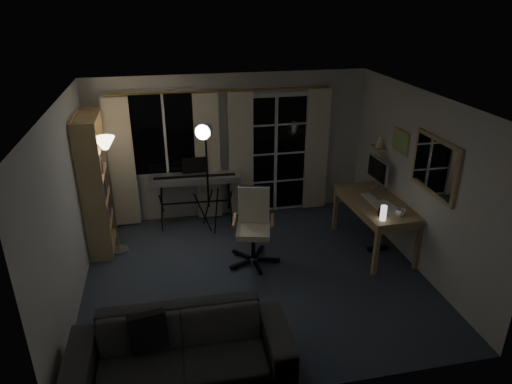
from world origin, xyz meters
The scene contains 17 objects.
floor centered at (0.00, 0.00, -0.01)m, with size 4.50×4.00×0.02m, color #323C49.
window centered at (-1.05, 1.97, 1.50)m, with size 1.20×0.08×1.40m.
french_door centered at (0.75, 1.97, 1.03)m, with size 1.32×0.09×2.11m.
curtains centered at (-0.14, 1.88, 1.09)m, with size 3.60×0.07×2.13m.
bookshelf centered at (-2.13, 1.25, 0.96)m, with size 0.35×0.95×2.02m.
torchiere_lamp centered at (-1.85, 1.06, 1.42)m, with size 0.33×0.33×1.76m.
keyboard_piano centered at (-0.64, 1.70, 0.79)m, with size 1.46×0.75×1.05m.
studio_light centered at (-0.48, 1.40, 1.47)m, with size 0.42×0.43×1.83m.
office_chair centered at (0.07, 0.46, 0.63)m, with size 0.74×0.74×1.07m.
desk centered at (1.88, 0.39, 0.67)m, with size 0.78×1.46×0.77m.
monitor centered at (2.08, 0.84, 1.06)m, with size 0.19×0.55×0.48m.
desk_clutter centered at (1.82, 0.16, 0.60)m, with size 0.43×0.88×0.97m.
mug centered at (1.98, -0.11, 0.83)m, with size 0.13×0.10×0.13m, color silver.
wall_mirror centered at (2.22, -0.35, 1.55)m, with size 0.04×0.94×0.74m.
framed_print centered at (2.23, 0.55, 1.60)m, with size 0.03×0.42×0.32m.
wall_shelf centered at (2.16, 1.05, 1.41)m, with size 0.16×0.30×0.18m.
sofa centered at (-1.07, -1.55, 0.43)m, with size 2.18×0.66×0.85m.
Camera 1 is at (-1.05, -5.12, 3.55)m, focal length 32.00 mm.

